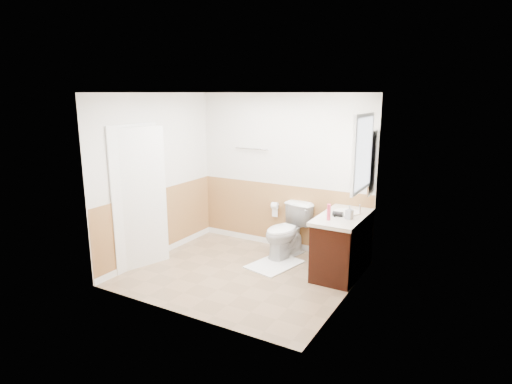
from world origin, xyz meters
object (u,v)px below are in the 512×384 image
Objects in this scene: toilet at (287,231)px; bath_mat at (274,264)px; lotion_bottle at (329,212)px; soap_dispenser at (349,212)px; vanity_cabinet at (342,246)px.

bath_mat is at bearing -77.09° from toilet.
toilet is 1.03× the size of bath_mat.
toilet is at bearing 149.42° from lotion_bottle.
bath_mat is at bearing 173.32° from lotion_bottle.
toilet is at bearing 90.00° from bath_mat.
soap_dispenser reaches higher than toilet.
lotion_bottle is 1.17× the size of soap_dispenser.
soap_dispenser is (1.07, 0.09, 0.93)m from bath_mat.
soap_dispenser is at bearing 5.07° from bath_mat.
lotion_bottle is at bearing -17.67° from toilet.
soap_dispenser is at bearing -47.00° from vanity_cabinet.
vanity_cabinet is 5.87× the size of soap_dispenser.
lotion_bottle is (0.85, -0.10, 0.95)m from bath_mat.
toilet is 3.74× the size of lotion_bottle.
toilet is 1.13m from lotion_bottle.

